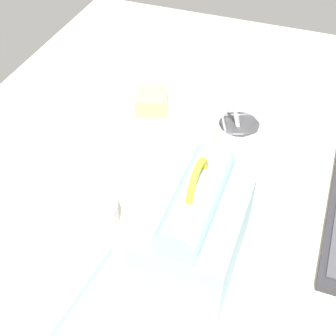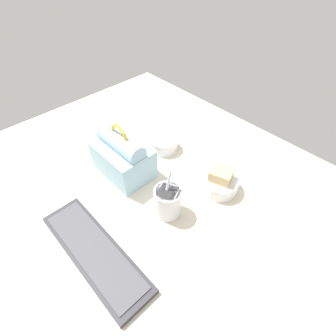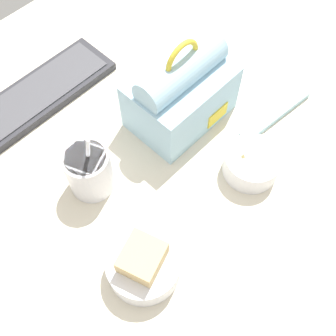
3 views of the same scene
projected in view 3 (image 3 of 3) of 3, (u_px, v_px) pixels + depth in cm
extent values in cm
cube|color=beige|center=(146.00, 167.00, 83.94)|extent=(140.00, 110.00, 2.00)
cube|color=#2D2D33|center=(30.00, 102.00, 89.76)|extent=(39.43, 11.65, 1.80)
cube|color=#47474C|center=(28.00, 98.00, 88.85)|extent=(36.27, 9.55, 0.30)
cube|color=#9EC6DB|center=(181.00, 98.00, 83.96)|extent=(20.25, 13.93, 11.72)
cylinder|color=#9EC6DB|center=(182.00, 71.00, 77.33)|extent=(19.24, 6.44, 6.44)
cube|color=yellow|center=(218.00, 115.00, 85.08)|extent=(5.67, 0.30, 3.51)
torus|color=yellow|center=(182.00, 60.00, 74.82)|extent=(8.09, 1.00, 8.09)
cylinder|color=silver|center=(89.00, 171.00, 76.66)|extent=(8.47, 8.47, 9.93)
cylinder|color=orange|center=(85.00, 158.00, 72.61)|extent=(7.45, 7.45, 0.60)
cylinder|color=silver|center=(88.00, 153.00, 71.50)|extent=(0.70, 3.44, 11.25)
cylinder|color=silver|center=(144.00, 266.00, 70.47)|extent=(12.52, 12.52, 4.99)
cube|color=tan|center=(143.00, 261.00, 68.08)|extent=(8.48, 8.08, 6.99)
cylinder|color=silver|center=(252.00, 164.00, 80.28)|extent=(10.71, 10.71, 4.98)
ellipsoid|color=white|center=(261.00, 158.00, 79.74)|extent=(2.91, 2.91, 3.43)
cone|color=#F4DB84|center=(242.00, 160.00, 79.13)|extent=(4.84, 4.84, 4.23)
sphere|color=#4C5623|center=(266.00, 173.00, 79.38)|extent=(1.29, 1.29, 1.29)
sphere|color=#4C5623|center=(265.00, 170.00, 79.75)|extent=(1.29, 1.29, 1.29)
cube|color=#99C6D6|center=(275.00, 114.00, 88.19)|extent=(19.41, 4.35, 1.60)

